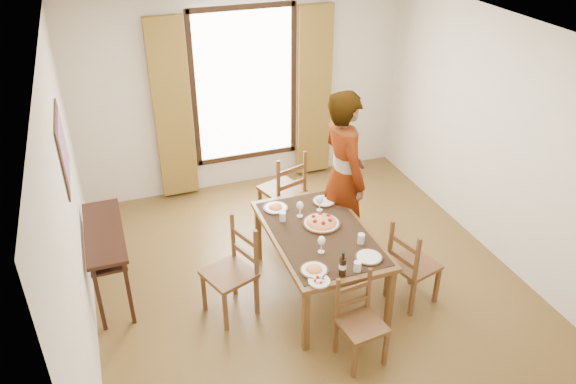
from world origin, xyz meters
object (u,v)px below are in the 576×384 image
object	(u,v)px
dining_table	(320,237)
pasta_platter	(322,220)
man	(343,176)
console_table	(105,240)

from	to	relation	value
dining_table	pasta_platter	distance (m)	0.18
dining_table	man	bearing A→B (deg)	48.39
man	console_table	bearing A→B (deg)	84.65
dining_table	man	world-z (taller)	man
pasta_platter	dining_table	bearing A→B (deg)	-120.04
dining_table	pasta_platter	bearing A→B (deg)	59.96
console_table	man	size ratio (longest dim) A/B	0.60
man	pasta_platter	bearing A→B (deg)	133.29
dining_table	console_table	bearing A→B (deg)	161.30
man	pasta_platter	world-z (taller)	man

